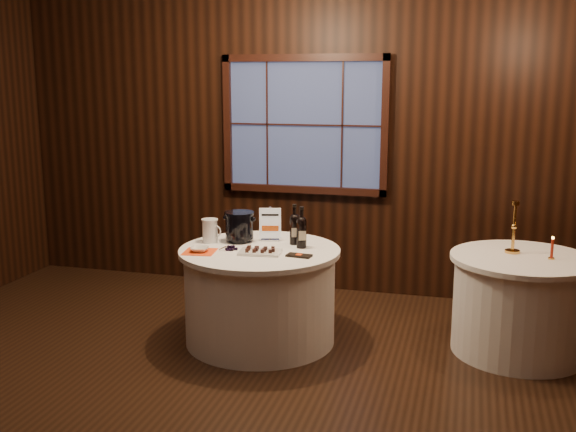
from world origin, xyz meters
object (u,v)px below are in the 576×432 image
(port_bottle_right, at_px, (301,230))
(port_bottle_left, at_px, (294,227))
(cracker_bowl, at_px, (200,249))
(side_table, at_px, (520,304))
(red_candle, at_px, (552,250))
(chocolate_box, at_px, (299,256))
(ice_bucket, at_px, (239,226))
(chocolate_plate, at_px, (260,251))
(sign_stand, at_px, (270,229))
(glass_pitcher, at_px, (210,231))
(brass_candlestick, at_px, (513,234))
(main_table, at_px, (260,295))
(grape_bunch, at_px, (231,248))

(port_bottle_right, bearing_deg, port_bottle_left, 107.00)
(cracker_bowl, bearing_deg, port_bottle_right, 24.85)
(side_table, height_order, red_candle, red_candle)
(side_table, bearing_deg, chocolate_box, -164.64)
(side_table, height_order, ice_bucket, ice_bucket)
(chocolate_plate, bearing_deg, red_candle, 10.81)
(sign_stand, bearing_deg, glass_pitcher, -173.87)
(port_bottle_right, relative_size, brass_candlestick, 0.82)
(chocolate_box, xyz_separation_m, glass_pitcher, (-0.82, 0.25, 0.09))
(ice_bucket, distance_m, glass_pitcher, 0.24)
(side_table, distance_m, chocolate_plate, 2.04)
(main_table, relative_size, cracker_bowl, 9.05)
(port_bottle_right, bearing_deg, cracker_bowl, -178.85)
(main_table, relative_size, port_bottle_right, 3.85)
(main_table, bearing_deg, brass_candlestick, 11.60)
(main_table, xyz_separation_m, ice_bucket, (-0.23, 0.18, 0.51))
(sign_stand, relative_size, brass_candlestick, 0.71)
(port_bottle_right, distance_m, ice_bucket, 0.55)
(main_table, height_order, brass_candlestick, brass_candlestick)
(sign_stand, height_order, grape_bunch, sign_stand)
(port_bottle_left, height_order, chocolate_box, port_bottle_left)
(side_table, height_order, chocolate_box, chocolate_box)
(sign_stand, relative_size, chocolate_plate, 0.84)
(sign_stand, xyz_separation_m, chocolate_box, (0.35, -0.42, -0.09))
(sign_stand, xyz_separation_m, red_candle, (2.19, 0.00, -0.03))
(port_bottle_right, height_order, chocolate_box, port_bottle_right)
(ice_bucket, bearing_deg, glass_pitcher, -160.30)
(side_table, distance_m, brass_candlestick, 0.54)
(main_table, distance_m, ice_bucket, 0.59)
(port_bottle_right, relative_size, red_candle, 1.91)
(main_table, height_order, sign_stand, sign_stand)
(sign_stand, bearing_deg, ice_bucket, -173.15)
(main_table, relative_size, side_table, 1.19)
(ice_bucket, height_order, chocolate_box, ice_bucket)
(main_table, xyz_separation_m, port_bottle_right, (0.31, 0.12, 0.53))
(side_table, distance_m, glass_pitcher, 2.51)
(red_candle, bearing_deg, grape_bunch, -170.71)
(sign_stand, distance_m, cracker_bowl, 0.65)
(sign_stand, height_order, cracker_bowl, sign_stand)
(sign_stand, relative_size, red_candle, 1.66)
(side_table, relative_size, ice_bucket, 4.31)
(ice_bucket, distance_m, chocolate_plate, 0.44)
(port_bottle_left, bearing_deg, chocolate_plate, -140.67)
(sign_stand, bearing_deg, brass_candlestick, -10.55)
(side_table, bearing_deg, chocolate_plate, -167.35)
(main_table, distance_m, red_candle, 2.26)
(sign_stand, bearing_deg, side_table, -13.43)
(glass_pitcher, bearing_deg, main_table, 2.84)
(grape_bunch, bearing_deg, sign_stand, 62.14)
(chocolate_plate, relative_size, glass_pitcher, 1.75)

